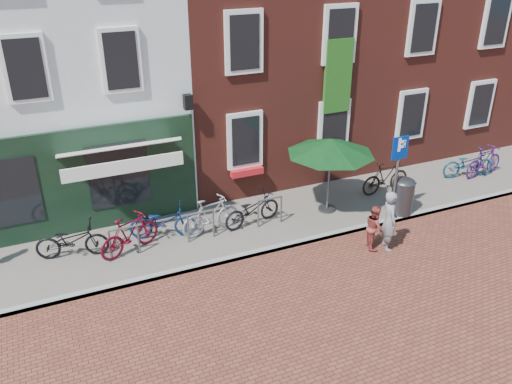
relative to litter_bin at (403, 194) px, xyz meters
name	(u,v)px	position (x,y,z in m)	size (l,w,h in m)	color
ground	(272,253)	(-4.29, -0.30, -0.71)	(80.00, 80.00, 0.00)	brown
sidewalk	(281,218)	(-3.29, 1.20, -0.66)	(24.00, 3.00, 0.10)	slate
building_stucco	(20,43)	(-9.29, 6.70, 3.79)	(8.00, 8.00, 9.00)	silver
building_brick_mid	(239,13)	(-2.29, 6.70, 4.29)	(6.00, 8.00, 10.00)	maroon
building_brick_right	(385,4)	(3.71, 6.70, 4.29)	(6.00, 8.00, 10.00)	maroon
filler_right	(509,9)	(10.21, 6.70, 3.79)	(7.00, 8.00, 9.00)	maroon
litter_bin	(403,194)	(0.00, 0.00, 0.00)	(0.64, 0.64, 1.18)	#373739
parking_sign	(398,162)	(-0.36, -0.06, 1.06)	(0.50, 0.08, 2.43)	#4C4C4F
parasol	(331,143)	(-1.89, 1.00, 1.48)	(2.51, 2.51, 2.33)	#4C4C4F
woman	(389,221)	(-1.44, -1.30, 0.11)	(0.60, 0.39, 1.63)	gray
boy	(375,227)	(-1.74, -1.11, -0.11)	(0.58, 0.45, 1.20)	maroon
bicycle_0	(72,240)	(-8.98, 1.41, -0.14)	(0.62, 1.77, 0.93)	black
bicycle_1	(130,234)	(-7.62, 1.05, -0.09)	(0.49, 1.72, 1.03)	#600719
bicycle_2	(163,222)	(-6.66, 1.43, -0.14)	(0.62, 1.77, 0.93)	#0D214E
bicycle_3	(211,215)	(-5.43, 1.16, -0.09)	(0.49, 1.72, 1.03)	gray
bicycle_4	(252,209)	(-4.23, 1.11, -0.14)	(0.62, 1.77, 0.93)	black
bicycle_5	(386,177)	(0.37, 1.30, -0.09)	(0.49, 1.72, 1.03)	black
bicycle_6	(468,164)	(3.60, 1.19, -0.14)	(0.62, 1.77, 0.93)	navy
bicycle_7	(484,161)	(4.15, 1.05, -0.09)	(0.49, 1.72, 1.03)	#3A134E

